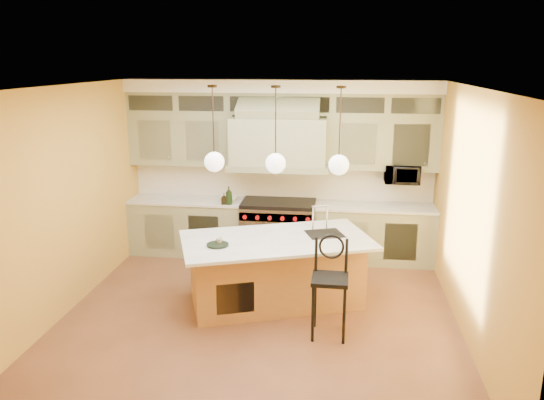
# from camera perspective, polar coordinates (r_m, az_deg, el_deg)

# --- Properties ---
(floor) EXTENTS (5.00, 5.00, 0.00)m
(floor) POSITION_cam_1_polar(r_m,az_deg,el_deg) (7.00, -1.39, -12.35)
(floor) COLOR brown
(floor) RESTS_ON ground
(ceiling) EXTENTS (5.00, 5.00, 0.00)m
(ceiling) POSITION_cam_1_polar(r_m,az_deg,el_deg) (6.23, -1.56, 12.09)
(ceiling) COLOR white
(ceiling) RESTS_ON wall_back
(wall_back) EXTENTS (5.00, 0.00, 5.00)m
(wall_back) POSITION_cam_1_polar(r_m,az_deg,el_deg) (8.88, 1.01, 3.50)
(wall_back) COLOR gold
(wall_back) RESTS_ON ground
(wall_front) EXTENTS (5.00, 0.00, 5.00)m
(wall_front) POSITION_cam_1_polar(r_m,az_deg,el_deg) (4.16, -6.85, -10.14)
(wall_front) COLOR gold
(wall_front) RESTS_ON ground
(wall_left) EXTENTS (0.00, 5.00, 5.00)m
(wall_left) POSITION_cam_1_polar(r_m,az_deg,el_deg) (7.27, -21.33, -0.10)
(wall_left) COLOR gold
(wall_left) RESTS_ON ground
(wall_right) EXTENTS (0.00, 5.00, 5.00)m
(wall_right) POSITION_cam_1_polar(r_m,az_deg,el_deg) (6.58, 20.60, -1.55)
(wall_right) COLOR gold
(wall_right) RESTS_ON ground
(back_cabinetry) EXTENTS (5.00, 0.77, 2.90)m
(back_cabinetry) POSITION_cam_1_polar(r_m,az_deg,el_deg) (8.62, 0.81, 3.02)
(back_cabinetry) COLOR gray
(back_cabinetry) RESTS_ON floor
(range) EXTENTS (1.20, 0.74, 0.96)m
(range) POSITION_cam_1_polar(r_m,az_deg,el_deg) (8.78, 0.72, -3.14)
(range) COLOR silver
(range) RESTS_ON floor
(kitchen_island) EXTENTS (2.75, 2.07, 1.35)m
(kitchen_island) POSITION_cam_1_polar(r_m,az_deg,el_deg) (7.19, 0.42, -7.45)
(kitchen_island) COLOR #AC7F3D
(kitchen_island) RESTS_ON floor
(counter_stool) EXTENTS (0.43, 0.43, 1.21)m
(counter_stool) POSITION_cam_1_polar(r_m,az_deg,el_deg) (6.33, 6.27, -8.57)
(counter_stool) COLOR black
(counter_stool) RESTS_ON floor
(microwave) EXTENTS (0.54, 0.37, 0.30)m
(microwave) POSITION_cam_1_polar(r_m,az_deg,el_deg) (8.64, 13.80, 2.74)
(microwave) COLOR black
(microwave) RESTS_ON back_cabinetry
(oil_bottle_a) EXTENTS (0.12, 0.12, 0.29)m
(oil_bottle_a) POSITION_cam_1_polar(r_m,az_deg,el_deg) (8.53, -4.66, 0.47)
(oil_bottle_a) COLOR black
(oil_bottle_a) RESTS_ON back_cabinetry
(oil_bottle_b) EXTENTS (0.10, 0.10, 0.19)m
(oil_bottle_b) POSITION_cam_1_polar(r_m,az_deg,el_deg) (8.56, -5.18, 0.14)
(oil_bottle_b) COLOR black
(oil_bottle_b) RESTS_ON back_cabinetry
(fruit_bowl) EXTENTS (0.33, 0.33, 0.07)m
(fruit_bowl) POSITION_cam_1_polar(r_m,az_deg,el_deg) (8.78, -4.66, 0.15)
(fruit_bowl) COLOR white
(fruit_bowl) RESTS_ON back_cabinetry
(cup) EXTENTS (0.10, 0.10, 0.08)m
(cup) POSITION_cam_1_polar(r_m,az_deg,el_deg) (6.81, -5.69, -4.41)
(cup) COLOR silver
(cup) RESTS_ON kitchen_island
(pendant_left) EXTENTS (0.26, 0.26, 1.11)m
(pendant_left) POSITION_cam_1_polar(r_m,az_deg,el_deg) (6.91, -6.23, 4.34)
(pendant_left) COLOR #2D2319
(pendant_left) RESTS_ON ceiling
(pendant_center) EXTENTS (0.26, 0.26, 1.11)m
(pendant_center) POSITION_cam_1_polar(r_m,az_deg,el_deg) (6.77, 0.39, 4.21)
(pendant_center) COLOR #2D2319
(pendant_center) RESTS_ON ceiling
(pendant_right) EXTENTS (0.26, 0.26, 1.11)m
(pendant_right) POSITION_cam_1_polar(r_m,az_deg,el_deg) (6.72, 7.19, 4.01)
(pendant_right) COLOR #2D2319
(pendant_right) RESTS_ON ceiling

